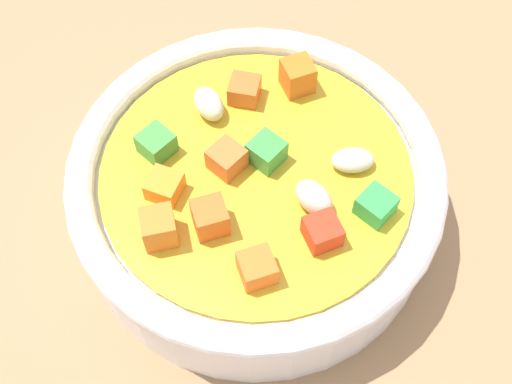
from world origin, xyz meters
TOP-DOWN VIEW (x-y plane):
  - ground_plane at (0.00, 0.00)cm, footprint 140.00×140.00cm
  - soup_bowl_main at (0.01, -0.00)cm, footprint 21.29×21.29cm

SIDE VIEW (x-z plane):
  - ground_plane at x=0.00cm, z-range -2.00..0.00cm
  - soup_bowl_main at x=0.01cm, z-range -0.30..6.58cm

